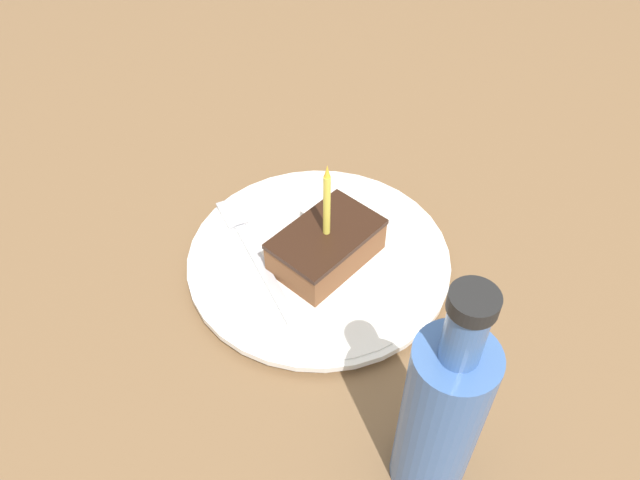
{
  "coord_description": "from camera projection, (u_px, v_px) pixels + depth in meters",
  "views": [
    {
      "loc": [
        -0.33,
        0.34,
        0.52
      ],
      "look_at": [
        -0.02,
        -0.0,
        0.04
      ],
      "focal_mm": 35.0,
      "sensor_mm": 36.0,
      "label": 1
    }
  ],
  "objects": [
    {
      "name": "bottle",
      "position": [
        441.0,
        415.0,
        0.46
      ],
      "size": [
        0.06,
        0.06,
        0.24
      ],
      "color": "#3F66A5",
      "rests_on": "ground_plane"
    },
    {
      "name": "fork",
      "position": [
        251.0,
        248.0,
        0.68
      ],
      "size": [
        0.18,
        0.09,
        0.0
      ],
      "color": "#B2B2B7",
      "rests_on": "plate"
    },
    {
      "name": "cake_slice",
      "position": [
        325.0,
        246.0,
        0.66
      ],
      "size": [
        0.07,
        0.12,
        0.13
      ],
      "color": "brown",
      "rests_on": "plate"
    },
    {
      "name": "ground_plane",
      "position": [
        303.0,
        266.0,
        0.72
      ],
      "size": [
        2.4,
        2.4,
        0.04
      ],
      "color": "brown",
      "rests_on": "ground"
    },
    {
      "name": "plate",
      "position": [
        320.0,
        258.0,
        0.69
      ],
      "size": [
        0.29,
        0.29,
        0.02
      ],
      "color": "white",
      "rests_on": "ground_plane"
    }
  ]
}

